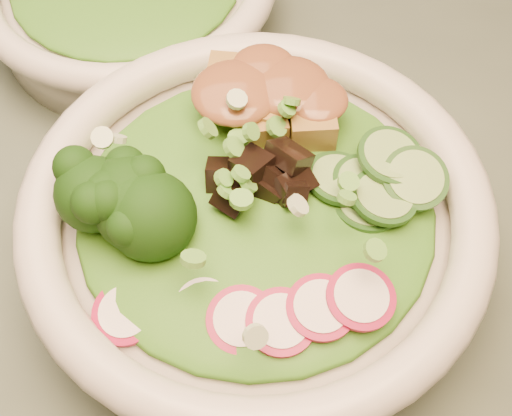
{
  "coord_description": "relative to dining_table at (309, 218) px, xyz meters",
  "views": [
    {
      "loc": [
        -0.04,
        -0.34,
        1.16
      ],
      "look_at": [
        -0.04,
        -0.11,
        0.81
      ],
      "focal_mm": 50.0,
      "sensor_mm": 36.0,
      "label": 1
    }
  ],
  "objects": [
    {
      "name": "salad_bowl",
      "position": [
        -0.04,
        -0.11,
        0.16
      ],
      "size": [
        0.28,
        0.28,
        0.08
      ],
      "rotation": [
        0.0,
        0.0,
        -0.15
      ],
      "color": "silver",
      "rests_on": "dining_table"
    },
    {
      "name": "broccoli_florets",
      "position": [
        -0.11,
        -0.11,
        0.19
      ],
      "size": [
        0.09,
        0.08,
        0.05
      ],
      "primitive_type": null,
      "rotation": [
        0.0,
        0.0,
        -0.15
      ],
      "color": "black",
      "rests_on": "salad_bowl"
    },
    {
      "name": "peanut_sauce",
      "position": [
        -0.04,
        -0.04,
        0.2
      ],
      "size": [
        0.07,
        0.06,
        0.02
      ],
      "primitive_type": "ellipsoid",
      "color": "brown",
      "rests_on": "tofu_cubes"
    },
    {
      "name": "cucumber_slices",
      "position": [
        0.02,
        -0.11,
        0.19
      ],
      "size": [
        0.08,
        0.08,
        0.04
      ],
      "primitive_type": null,
      "rotation": [
        0.0,
        0.0,
        -0.15
      ],
      "color": "#91B262",
      "rests_on": "salad_bowl"
    },
    {
      "name": "scallion_garnish",
      "position": [
        -0.04,
        -0.11,
        0.2
      ],
      "size": [
        0.2,
        0.2,
        0.03
      ],
      "primitive_type": null,
      "color": "#60A93B",
      "rests_on": "salad_bowl"
    },
    {
      "name": "dining_table",
      "position": [
        0.0,
        0.0,
        0.0
      ],
      "size": [
        1.2,
        0.8,
        0.75
      ],
      "color": "black",
      "rests_on": "ground"
    },
    {
      "name": "tofu_cubes",
      "position": [
        -0.04,
        -0.04,
        0.19
      ],
      "size": [
        0.1,
        0.08,
        0.04
      ],
      "primitive_type": null,
      "rotation": [
        0.0,
        0.0,
        -0.15
      ],
      "color": "olive",
      "rests_on": "salad_bowl"
    },
    {
      "name": "lettuce_bed",
      "position": [
        -0.04,
        -0.11,
        0.18
      ],
      "size": [
        0.21,
        0.21,
        0.03
      ],
      "primitive_type": "ellipsoid",
      "color": "#266114",
      "rests_on": "salad_bowl"
    },
    {
      "name": "radish_slices",
      "position": [
        -0.04,
        -0.18,
        0.18
      ],
      "size": [
        0.12,
        0.06,
        0.02
      ],
      "primitive_type": null,
      "rotation": [
        0.0,
        0.0,
        -0.15
      ],
      "color": "maroon",
      "rests_on": "salad_bowl"
    },
    {
      "name": "mushroom_heap",
      "position": [
        -0.04,
        -0.09,
        0.19
      ],
      "size": [
        0.08,
        0.08,
        0.04
      ],
      "primitive_type": null,
      "rotation": [
        0.0,
        0.0,
        -0.15
      ],
      "color": "black",
      "rests_on": "salad_bowl"
    }
  ]
}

